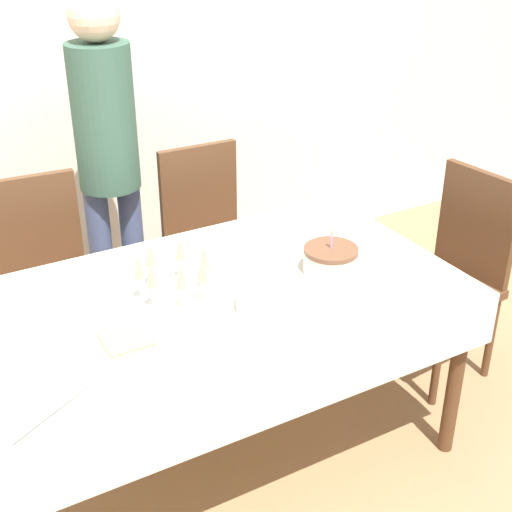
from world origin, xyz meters
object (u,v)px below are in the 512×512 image
champagne_tray (175,278)px  person_standing (107,144)px  dining_chair_far_left (45,277)px  dining_chair_right_end (455,267)px  plate_stack_main (274,302)px  birthday_cake (331,260)px  plate_stack_dessert (230,280)px  dining_chair_far_right (210,237)px

champagne_tray → person_standing: 0.99m
dining_chair_far_left → dining_chair_right_end: (1.64, -0.83, 0.00)m
plate_stack_main → person_standing: 1.24m
plate_stack_main → dining_chair_far_left: bearing=118.2°
champagne_tray → dining_chair_far_left: bearing=109.7°
champagne_tray → person_standing: size_ratio=0.21×
dining_chair_right_end → champagne_tray: dining_chair_right_end is taller
birthday_cake → champagne_tray: bearing=169.6°
dining_chair_right_end → plate_stack_main: size_ratio=3.67×
dining_chair_far_left → champagne_tray: size_ratio=2.75×
dining_chair_right_end → birthday_cake: size_ratio=4.68×
plate_stack_dessert → dining_chair_far_right: bearing=69.3°
dining_chair_right_end → dining_chair_far_right: bearing=135.1°
dining_chair_far_left → plate_stack_main: dining_chair_far_left is taller
dining_chair_far_right → plate_stack_dessert: (-0.30, -0.80, 0.24)m
dining_chair_far_right → person_standing: (-0.42, 0.17, 0.50)m
champagne_tray → plate_stack_main: 0.36m
birthday_cake → dining_chair_far_right: bearing=94.5°
dining_chair_far_right → dining_chair_right_end: same height
dining_chair_right_end → plate_stack_dessert: 1.15m
dining_chair_far_left → plate_stack_dessert: 0.97m
dining_chair_far_right → plate_stack_main: 1.10m
dining_chair_far_left → person_standing: person_standing is taller
dining_chair_far_right → birthday_cake: dining_chair_far_right is taller
plate_stack_dessert → plate_stack_main: bearing=-78.5°
plate_stack_main → person_standing: person_standing is taller
dining_chair_right_end → person_standing: (-1.24, 0.99, 0.50)m
plate_stack_dessert → person_standing: person_standing is taller
dining_chair_far_right → plate_stack_main: bearing=-103.7°
person_standing → birthday_cake: bearing=-65.7°
dining_chair_far_right → champagne_tray: bearing=-123.1°
birthday_cake → champagne_tray: 0.60m
dining_chair_far_left → dining_chair_right_end: bearing=-26.8°
dining_chair_far_left → person_standing: (0.39, 0.17, 0.50)m
birthday_cake → plate_stack_dessert: size_ratio=1.07×
person_standing → plate_stack_dessert: bearing=-83.3°
plate_stack_main → champagne_tray: bearing=138.6°
dining_chair_far_left → plate_stack_dessert: dining_chair_far_left is taller
birthday_cake → plate_stack_dessert: (-0.37, 0.11, -0.04)m
champagne_tray → person_standing: person_standing is taller
dining_chair_far_left → birthday_cake: dining_chair_far_left is taller
dining_chair_far_left → plate_stack_dessert: size_ratio=4.99×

